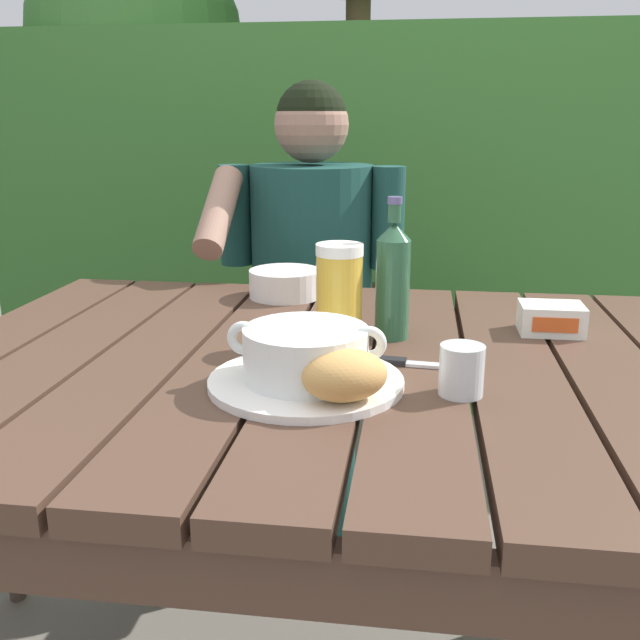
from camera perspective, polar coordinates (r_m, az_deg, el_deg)
The scene contains 13 objects.
dining_table at distance 1.17m, azimuth 0.51°, elevation -6.98°, with size 1.32×0.98×0.74m.
hedge_backdrop at distance 2.97m, azimuth 4.18°, elevation 16.57°, with size 3.09×0.89×2.51m.
chair_near_diner at distance 2.13m, azimuth 0.00°, elevation -2.09°, with size 0.46×0.46×0.89m.
person_eating at distance 1.87m, azimuth -0.92°, elevation 3.49°, with size 0.48×0.47×1.20m.
serving_plate at distance 1.02m, azimuth -1.13°, elevation -4.96°, with size 0.28×0.28×0.01m.
soup_bowl at distance 1.01m, azimuth -1.15°, elevation -2.57°, with size 0.23×0.18×0.08m.
bread_roll at distance 0.93m, azimuth 2.00°, elevation -4.46°, with size 0.14×0.13×0.07m.
beer_glass at distance 1.19m, azimuth 1.55°, elevation 2.07°, with size 0.08×0.08×0.17m.
beer_bottle at distance 1.22m, azimuth 5.85°, elevation 3.29°, with size 0.06×0.06×0.24m.
water_glass_small at distance 1.00m, azimuth 11.27°, elevation -3.96°, with size 0.06×0.06×0.07m.
butter_tub at distance 1.33m, azimuth 18.02°, elevation 0.11°, with size 0.11×0.08×0.05m.
table_knife at distance 1.11m, azimuth 6.77°, elevation -3.41°, with size 0.16×0.03×0.01m.
diner_bowl at distance 1.52m, azimuth -2.80°, elevation 2.95°, with size 0.15×0.15×0.06m.
Camera 1 is at (0.14, -1.07, 1.11)m, focal length 39.96 mm.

